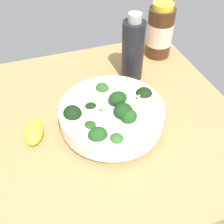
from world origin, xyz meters
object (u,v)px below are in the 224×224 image
bottle_short (160,32)px  bowl_of_broccoli (112,114)px  lemon_wedge (34,132)px  bottle_tall (133,50)px

bottle_short → bowl_of_broccoli: bearing=-133.7°
bowl_of_broccoli → lemon_wedge: bowl_of_broccoli is taller
lemon_wedge → bottle_short: size_ratio=0.44×
lemon_wedge → bottle_short: (39.83, 22.07, 5.56)cm
bottle_tall → bowl_of_broccoli: bearing=-125.1°
bowl_of_broccoli → lemon_wedge: (-16.95, 1.87, -1.78)cm
bowl_of_broccoli → bottle_tall: bottle_tall is taller
bowl_of_broccoli → bottle_tall: size_ratio=1.27×
bowl_of_broccoli → bottle_tall: 19.84cm
bowl_of_broccoli → bottle_tall: bearing=54.9°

